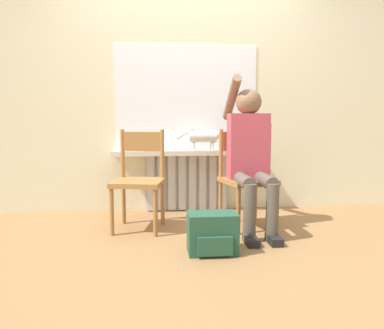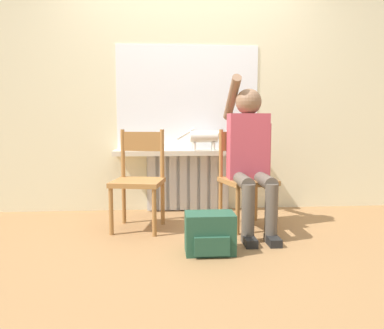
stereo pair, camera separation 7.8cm
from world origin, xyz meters
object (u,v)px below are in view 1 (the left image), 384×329
at_px(person, 250,152).
at_px(backpack, 212,233).
at_px(chair_right, 246,177).
at_px(cat, 204,137).
at_px(chair_left, 139,178).

height_order(person, backpack, person).
xyz_separation_m(chair_right, cat, (-0.30, 0.54, 0.33)).
bearing_deg(chair_right, backpack, -135.04).
xyz_separation_m(person, cat, (-0.31, 0.65, 0.10)).
bearing_deg(backpack, chair_left, 128.69).
bearing_deg(chair_left, person, 4.08).
distance_m(person, cat, 0.72).
bearing_deg(chair_right, chair_left, 165.78).
xyz_separation_m(cat, backpack, (-0.10, -1.20, -0.63)).
relative_size(chair_right, person, 0.65).
relative_size(person, backpack, 3.81).
bearing_deg(person, cat, 115.67).
relative_size(chair_left, chair_right, 1.00).
xyz_separation_m(chair_right, backpack, (-0.40, -0.67, -0.30)).
bearing_deg(cat, person, -64.33).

